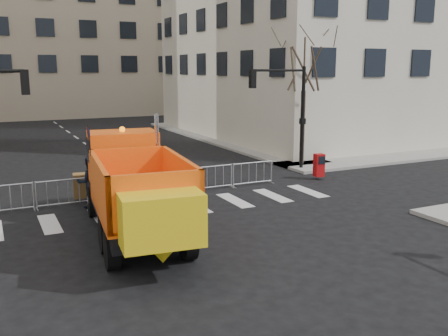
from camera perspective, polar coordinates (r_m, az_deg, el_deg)
name	(u,v)px	position (r m, az deg, el deg)	size (l,w,h in m)	color
ground	(244,254)	(14.65, 2.33, -9.83)	(120.00, 120.00, 0.00)	black
sidewalk_back	(153,189)	(22.15, -8.11, -2.42)	(64.00, 5.00, 0.15)	gray
building_far	(34,10)	(64.71, -20.86, 16.51)	(30.00, 18.00, 24.00)	#BDA990
traffic_light_right	(303,119)	(26.36, 8.97, 5.52)	(0.18, 0.18, 5.40)	black
crowd_barriers	(142,185)	(20.99, -9.34, -1.89)	(12.60, 0.60, 1.10)	#9EA0A5
street_tree	(303,98)	(27.50, 9.05, 7.95)	(3.00, 3.00, 7.50)	#382B21
plow_truck	(134,186)	(15.83, -10.21, -2.00)	(3.76, 10.00, 3.80)	black
cop_a	(101,182)	(19.91, -13.85, -1.61)	(0.69, 0.45, 1.90)	black
cop_b	(90,182)	(19.82, -15.11, -1.59)	(0.97, 0.75, 1.99)	black
cop_c	(108,184)	(19.98, -13.12, -1.74)	(1.03, 0.43, 1.75)	black
newspaper_box	(319,165)	(24.55, 10.80, 0.32)	(0.45, 0.40, 1.10)	#B00D10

